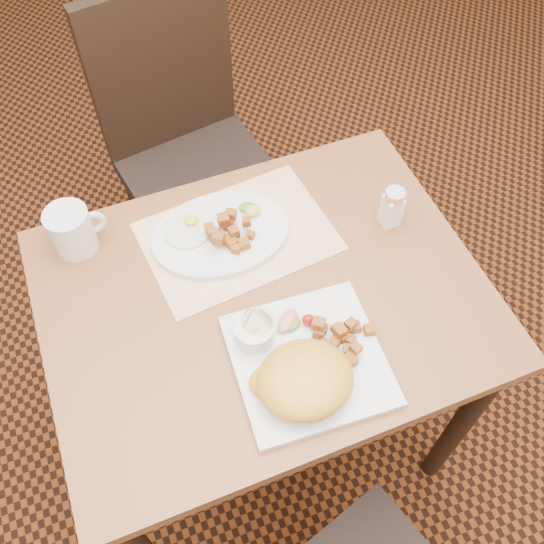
{
  "coord_description": "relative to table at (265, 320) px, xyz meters",
  "views": [
    {
      "loc": [
        -0.23,
        -0.63,
        1.8
      ],
      "look_at": [
        0.02,
        0.0,
        0.82
      ],
      "focal_mm": 40.0,
      "sensor_mm": 36.0,
      "label": 1
    }
  ],
  "objects": [
    {
      "name": "home_fries_ov",
      "position": [
        -0.02,
        0.15,
        0.15
      ],
      "size": [
        0.1,
        0.1,
        0.04
      ],
      "color": "#A2571A",
      "rests_on": "plate_oval"
    },
    {
      "name": "hollandaise_mound",
      "position": [
        -0.01,
        -0.23,
        0.16
      ],
      "size": [
        0.19,
        0.16,
        0.07
      ],
      "color": "gold",
      "rests_on": "plate_square"
    },
    {
      "name": "placemat",
      "position": [
        -0.0,
        0.16,
        0.11
      ],
      "size": [
        0.42,
        0.32,
        0.0
      ],
      "primitive_type": "cube",
      "rotation": [
        0.0,
        0.0,
        0.09
      ],
      "color": "white",
      "rests_on": "table"
    },
    {
      "name": "ramekin",
      "position": [
        -0.06,
        -0.09,
        0.15
      ],
      "size": [
        0.08,
        0.08,
        0.04
      ],
      "color": "silver",
      "rests_on": "plate_square"
    },
    {
      "name": "salt_shaker",
      "position": [
        0.33,
        0.07,
        0.16
      ],
      "size": [
        0.04,
        0.04,
        0.1
      ],
      "color": "white",
      "rests_on": "table"
    },
    {
      "name": "garnish_sq",
      "position": [
        0.02,
        -0.09,
        0.14
      ],
      "size": [
        0.09,
        0.06,
        0.03
      ],
      "color": "#387223",
      "rests_on": "plate_square"
    },
    {
      "name": "fried_egg",
      "position": [
        -0.1,
        0.2,
        0.13
      ],
      "size": [
        0.1,
        0.1,
        0.02
      ],
      "color": "white",
      "rests_on": "plate_oval"
    },
    {
      "name": "plate_square",
      "position": [
        0.02,
        -0.18,
        0.12
      ],
      "size": [
        0.3,
        0.3,
        0.02
      ],
      "primitive_type": "cube",
      "rotation": [
        0.0,
        0.0,
        -0.07
      ],
      "color": "silver",
      "rests_on": "table"
    },
    {
      "name": "home_fries_sq",
      "position": [
        0.09,
        -0.16,
        0.14
      ],
      "size": [
        0.13,
        0.11,
        0.04
      ],
      "color": "#A2571A",
      "rests_on": "plate_square"
    },
    {
      "name": "coffee_mug",
      "position": [
        -0.33,
        0.27,
        0.16
      ],
      "size": [
        0.12,
        0.09,
        0.1
      ],
      "color": "silver",
      "rests_on": "table"
    },
    {
      "name": "plate_oval",
      "position": [
        -0.03,
        0.17,
        0.12
      ],
      "size": [
        0.31,
        0.23,
        0.02
      ],
      "primitive_type": null,
      "rotation": [
        0.0,
        0.0,
        -0.02
      ],
      "color": "silver",
      "rests_on": "placemat"
    },
    {
      "name": "garnish_ov",
      "position": [
        0.05,
        0.2,
        0.14
      ],
      "size": [
        0.05,
        0.05,
        0.02
      ],
      "color": "#387223",
      "rests_on": "plate_oval"
    },
    {
      "name": "ground",
      "position": [
        0.0,
        0.0,
        -0.64
      ],
      "size": [
        8.0,
        8.0,
        0.0
      ],
      "primitive_type": "plane",
      "color": "black",
      "rests_on": "ground"
    },
    {
      "name": "chair_far",
      "position": [
        0.03,
        0.71,
        -0.1
      ],
      "size": [
        0.48,
        0.49,
        0.97
      ],
      "rotation": [
        0.0,
        0.0,
        3.3
      ],
      "color": "black",
      "rests_on": "ground"
    },
    {
      "name": "table",
      "position": [
        0.0,
        0.0,
        0.0
      ],
      "size": [
        0.9,
        0.7,
        0.75
      ],
      "color": "brown",
      "rests_on": "ground"
    }
  ]
}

